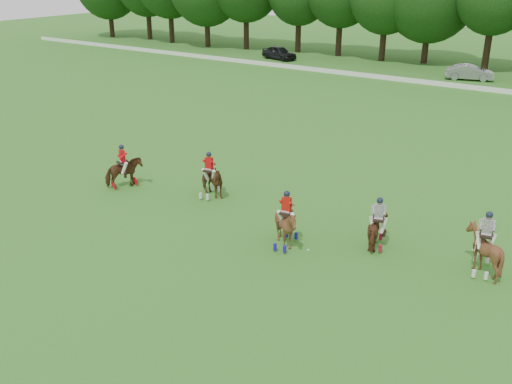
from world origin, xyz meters
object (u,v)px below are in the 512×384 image
Objects in this scene: car_mid at (470,72)px; polo_ball at (308,250)px; polo_red_c at (286,226)px; polo_red_a at (124,172)px; polo_stripe_a at (377,230)px; car_left at (279,53)px; polo_stripe_b at (483,250)px; polo_red_b at (210,181)px.

car_mid reaches higher than polo_ball.
polo_red_c is at bearing -172.27° from polo_ball.
car_mid is 1.83× the size of polo_red_c.
polo_red_a reaches higher than polo_stripe_a.
polo_stripe_a is (3.08, 2.02, -0.12)m from polo_red_c.
polo_red_a is (14.94, -38.71, 0.05)m from car_left.
car_left is at bearing 130.94° from polo_stripe_b.
car_left is 47.39m from polo_ball.
car_mid is 1.81× the size of polo_stripe_b.
polo_stripe_b is (32.32, -37.26, 0.14)m from car_left.
polo_red_c is 1.12× the size of polo_stripe_a.
polo_stripe_b reaches higher than polo_stripe_a.
car_mid is 39.76m from polo_red_c.
car_left is at bearing 111.10° from polo_red_a.
polo_stripe_a is at bearing 33.29° from polo_red_c.
polo_red_b reaches higher than polo_stripe_a.
polo_red_a is at bearing 176.09° from polo_ball.
polo_stripe_b reaches higher than polo_ball.
polo_red_a reaches higher than car_mid.
polo_ball is at bearing 170.37° from car_mid.
polo_red_b reaches higher than polo_ball.
polo_red_b reaches higher than polo_red_a.
car_mid is at bearing 99.81° from polo_stripe_a.
car_mid is 38.72m from polo_stripe_b.
polo_stripe_b is (10.54, -37.26, 0.17)m from car_mid.
car_left is at bearing 117.47° from polo_red_b.
polo_stripe_a is at bearing -2.37° from polo_red_b.
polo_stripe_a reaches higher than polo_ball.
polo_red_b is at bearing 177.63° from polo_stripe_a.
car_left is 1.01× the size of car_mid.
polo_ball is (11.25, -0.77, -0.77)m from polo_red_a.
polo_red_a is 4.66m from polo_red_b.
polo_stripe_b is 6.58m from polo_ball.
polo_stripe_b reaches higher than polo_red_a.
polo_stripe_a is 0.88× the size of polo_stripe_b.
polo_red_a is 11.30m from polo_ball.
polo_ball is at bearing -137.93° from polo_stripe_a.
polo_stripe_b reaches higher than car_left.
polo_red_a reaches higher than polo_ball.
car_left is 1.97× the size of polo_red_a.
polo_stripe_b is (7.12, 2.36, 0.02)m from polo_red_c.
car_left reaches higher than polo_ball.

